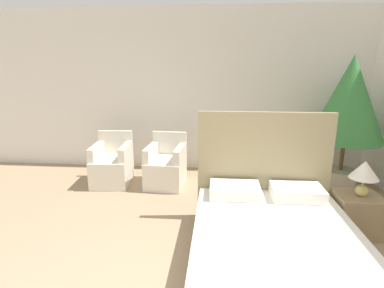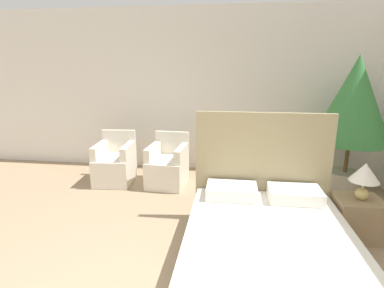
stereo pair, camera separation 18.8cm
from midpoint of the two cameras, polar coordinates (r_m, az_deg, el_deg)
wall_back at (r=5.49m, az=1.01°, el=10.00°), size 10.00×0.06×2.90m
bed at (r=3.14m, az=13.50°, el=-16.86°), size 1.60×1.96×1.37m
armchair_near_window_left at (r=5.15m, az=-15.95°, el=-4.11°), size 0.63×0.75×0.82m
armchair_near_window_right at (r=4.91m, az=-6.08°, el=-4.55°), size 0.62×0.74×0.82m
potted_palm at (r=5.08m, az=26.80°, el=7.04°), size 1.08×1.08×2.06m
nightstand at (r=3.97m, az=27.68°, el=-11.77°), size 0.48×0.43×0.46m
table_lamp at (r=3.78m, az=28.76°, el=-4.71°), size 0.31×0.31×0.42m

